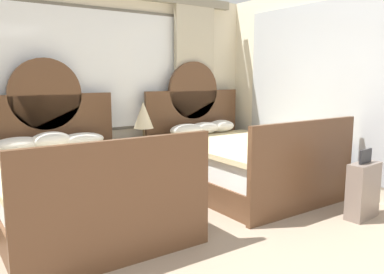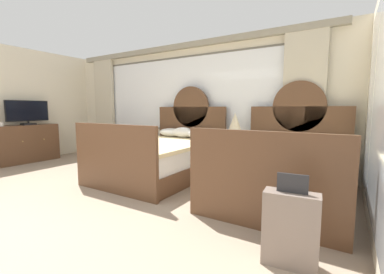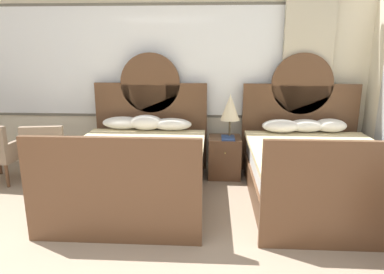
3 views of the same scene
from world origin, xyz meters
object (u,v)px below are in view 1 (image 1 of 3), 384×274
book_on_nightstand (145,147)px  suitcase_on_floor (363,190)px  bed_near_mirror (236,161)px  nightstand_between_beds (140,168)px  bed_near_window (76,187)px  table_lamp_on_nightstand (143,115)px

book_on_nightstand → suitcase_on_floor: 2.68m
bed_near_mirror → nightstand_between_beds: 1.31m
bed_near_window → book_on_nightstand: bearing=28.5°
book_on_nightstand → suitcase_on_floor: bearing=-57.1°
nightstand_between_beds → suitcase_on_floor: 2.76m
nightstand_between_beds → table_lamp_on_nightstand: (0.06, -0.00, 0.71)m
nightstand_between_beds → book_on_nightstand: 0.32m
bed_near_mirror → nightstand_between_beds: bed_near_mirror is taller
bed_near_mirror → table_lamp_on_nightstand: size_ratio=3.65×
bed_near_window → table_lamp_on_nightstand: size_ratio=3.65×
bed_near_window → nightstand_between_beds: (1.10, 0.71, -0.09)m
nightstand_between_beds → table_lamp_on_nightstand: table_lamp_on_nightstand is taller
table_lamp_on_nightstand → suitcase_on_floor: bearing=-58.5°
nightstand_between_beds → table_lamp_on_nightstand: size_ratio=0.95×
book_on_nightstand → table_lamp_on_nightstand: bearing=74.9°
book_on_nightstand → bed_near_window: bearing=-151.5°
nightstand_between_beds → book_on_nightstand: book_on_nightstand is taller
bed_near_mirror → suitcase_on_floor: (0.39, -1.61, -0.07)m
nightstand_between_beds → book_on_nightstand: size_ratio=2.23×
bed_near_mirror → book_on_nightstand: bearing=149.5°
bed_near_mirror → table_lamp_on_nightstand: 1.40m
table_lamp_on_nightstand → bed_near_window: bearing=-148.7°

